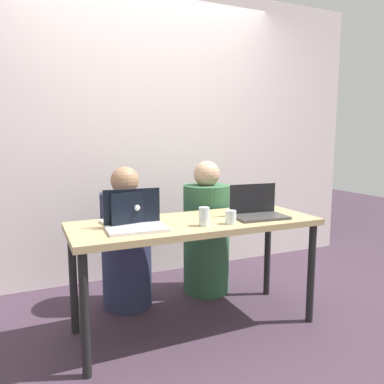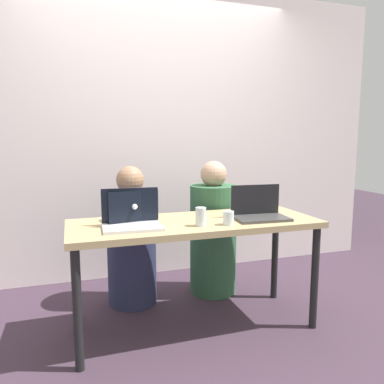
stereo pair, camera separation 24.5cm
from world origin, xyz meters
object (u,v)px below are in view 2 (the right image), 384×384
at_px(person_on_right, 213,235).
at_px(water_glass_center, 201,218).
at_px(laptop_front_right, 259,211).
at_px(person_on_left, 132,243).
at_px(laptop_back_left, 130,215).
at_px(laptop_front_left, 132,219).
at_px(water_glass_right, 228,219).

distance_m(person_on_right, water_glass_center, 0.81).
bearing_deg(laptop_front_right, person_on_left, 146.35).
bearing_deg(laptop_back_left, person_on_left, -109.57).
relative_size(laptop_front_left, water_glass_center, 3.11).
xyz_separation_m(laptop_back_left, water_glass_right, (0.56, -0.26, -0.01)).
relative_size(person_on_right, water_glass_center, 9.43).
relative_size(person_on_left, laptop_front_right, 2.93).
bearing_deg(water_glass_center, laptop_front_right, 10.47).
bearing_deg(water_glass_right, person_on_left, 125.27).
relative_size(laptop_front_right, laptop_front_left, 1.01).
xyz_separation_m(person_on_right, laptop_front_right, (0.09, -0.59, 0.30)).
distance_m(water_glass_right, water_glass_center, 0.17).
height_order(person_on_right, laptop_front_left, person_on_right).
distance_m(laptop_back_left, water_glass_center, 0.46).
bearing_deg(person_on_right, water_glass_right, 69.99).
bearing_deg(laptop_front_left, person_on_right, 40.18).
height_order(person_on_left, person_on_right, person_on_right).
relative_size(laptop_back_left, laptop_front_left, 0.99).
bearing_deg(laptop_front_left, water_glass_right, -9.26).
xyz_separation_m(person_on_left, laptop_back_left, (-0.07, -0.44, 0.31)).
xyz_separation_m(laptop_front_right, water_glass_center, (-0.44, -0.08, 0.00)).
relative_size(laptop_back_left, laptop_front_right, 0.98).
height_order(laptop_back_left, water_glass_right, laptop_back_left).
height_order(person_on_right, water_glass_center, person_on_right).
distance_m(person_on_right, water_glass_right, 0.77).
distance_m(person_on_left, water_glass_right, 0.90).
bearing_deg(water_glass_center, laptop_back_left, 149.04).
relative_size(person_on_left, water_glass_center, 9.22).
bearing_deg(person_on_left, laptop_front_right, 133.89).
distance_m(person_on_left, person_on_right, 0.67).
relative_size(water_glass_right, water_glass_center, 0.75).
bearing_deg(person_on_left, water_glass_right, 116.91).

